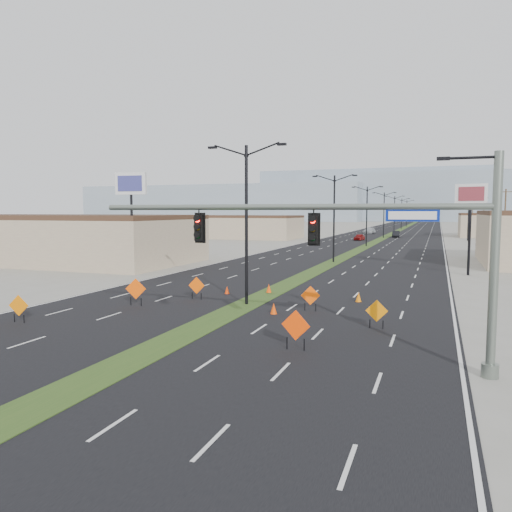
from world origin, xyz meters
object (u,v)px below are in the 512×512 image
(streetlight_6, at_px, (407,212))
(car_far, at_px, (370,231))
(streetlight_1, at_px, (334,216))
(cone_2, at_px, (359,297))
(streetlight_5, at_px, (402,213))
(construction_sign_1, at_px, (197,286))
(streetlight_2, at_px, (367,214))
(construction_sign_5, at_px, (377,312))
(streetlight_3, at_px, (384,213))
(cone_1, at_px, (274,309))
(construction_sign_0, at_px, (19,307))
(cone_3, at_px, (269,289))
(car_left, at_px, (359,237))
(signal_mast, at_px, (361,241))
(pole_sign_west, at_px, (131,191))
(car_mid, at_px, (396,234))
(pole_sign_east_far, at_px, (469,202))
(construction_sign_4, at_px, (296,327))
(cone_0, at_px, (227,290))
(construction_sign_3, at_px, (310,296))
(pole_sign_east_near, at_px, (471,202))
(streetlight_0, at_px, (246,219))
(construction_sign_2, at_px, (136,290))
(streetlight_4, at_px, (394,213))

(streetlight_6, relative_size, car_far, 1.84)
(streetlight_1, height_order, cone_2, streetlight_1)
(streetlight_5, relative_size, construction_sign_1, 6.56)
(streetlight_2, height_order, construction_sign_5, streetlight_2)
(streetlight_3, height_order, cone_1, streetlight_3)
(construction_sign_0, bearing_deg, cone_3, 44.24)
(car_left, xyz_separation_m, construction_sign_5, (12.19, -76.96, 0.22))
(signal_mast, bearing_deg, pole_sign_west, 139.10)
(cone_1, height_order, cone_3, cone_3)
(car_mid, xyz_separation_m, pole_sign_east_far, (14.58, -8.85, 6.95))
(car_left, distance_m, construction_sign_4, 82.64)
(streetlight_3, distance_m, construction_sign_4, 93.28)
(car_far, distance_m, cone_0, 101.72)
(construction_sign_5, distance_m, cone_3, 12.20)
(car_left, xyz_separation_m, pole_sign_west, (-12.44, -61.76, 7.17))
(streetlight_1, xyz_separation_m, construction_sign_4, (5.73, -37.00, -4.39))
(car_mid, xyz_separation_m, construction_sign_1, (-6.21, -87.39, 0.16))
(construction_sign_3, xyz_separation_m, construction_sign_5, (4.21, -3.21, -0.02))
(construction_sign_1, bearing_deg, cone_2, 11.08)
(car_left, bearing_deg, construction_sign_5, -73.10)
(cone_2, bearing_deg, pole_sign_east_near, 66.57)
(streetlight_0, xyz_separation_m, construction_sign_2, (-6.37, -2.77, -4.39))
(signal_mast, bearing_deg, construction_sign_2, 154.14)
(streetlight_2, bearing_deg, cone_2, -82.90)
(car_mid, height_order, construction_sign_2, construction_sign_2)
(construction_sign_0, xyz_separation_m, construction_sign_5, (18.05, 5.13, -0.01))
(car_far, height_order, pole_sign_east_far, pole_sign_east_far)
(construction_sign_1, relative_size, construction_sign_4, 0.88)
(streetlight_5, xyz_separation_m, construction_sign_4, (5.73, -149.00, -4.39))
(cone_3, bearing_deg, construction_sign_5, -44.93)
(signal_mast, distance_m, car_left, 84.11)
(streetlight_6, distance_m, cone_3, 163.32)
(cone_3, bearing_deg, construction_sign_3, -50.70)
(streetlight_3, relative_size, cone_3, 15.04)
(streetlight_2, bearing_deg, car_mid, 85.76)
(construction_sign_0, xyz_separation_m, cone_3, (9.42, 13.73, -0.54))
(streetlight_4, xyz_separation_m, car_far, (-5.69, -6.96, -4.63))
(streetlight_5, relative_size, construction_sign_0, 6.68)
(streetlight_1, xyz_separation_m, streetlight_3, (0.00, 56.00, 0.00))
(streetlight_3, relative_size, construction_sign_5, 6.74)
(streetlight_0, height_order, construction_sign_2, streetlight_0)
(car_left, distance_m, construction_sign_1, 72.51)
(construction_sign_2, distance_m, cone_1, 8.95)
(construction_sign_4, bearing_deg, construction_sign_3, 106.65)
(car_mid, bearing_deg, construction_sign_1, -96.74)
(streetlight_1, distance_m, car_far, 77.38)
(streetlight_2, xyz_separation_m, cone_2, (6.55, -52.60, -5.09))
(streetlight_4, xyz_separation_m, cone_2, (6.55, -108.60, -5.09))
(streetlight_2, xyz_separation_m, pole_sign_west, (-16.10, -44.65, 2.40))
(construction_sign_4, bearing_deg, car_far, 102.75)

